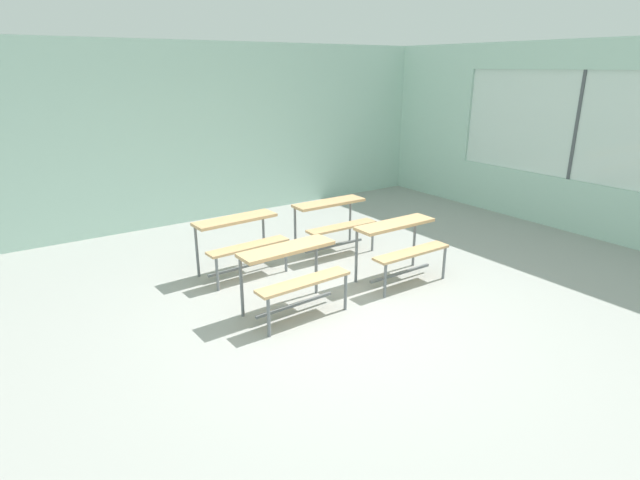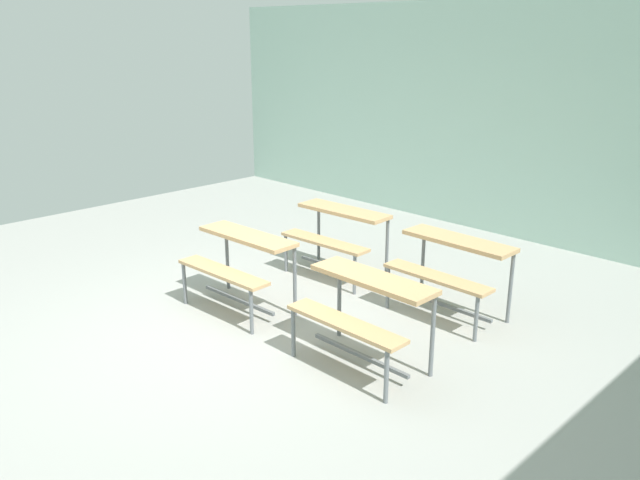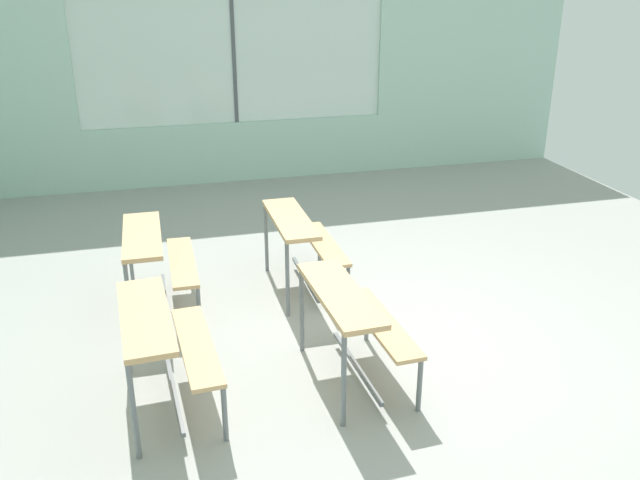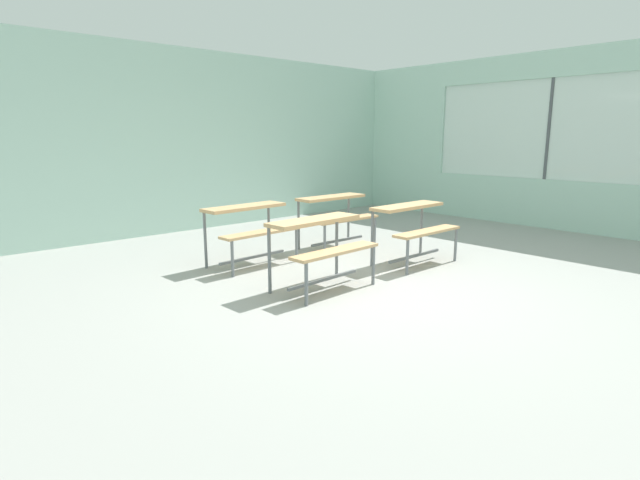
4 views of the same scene
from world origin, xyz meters
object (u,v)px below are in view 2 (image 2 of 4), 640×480
desk_bench_r0c0 (239,254)px  desk_bench_r1c0 (337,227)px  desk_bench_r0c1 (363,301)px  desk_bench_r1c1 (451,259)px

desk_bench_r0c0 → desk_bench_r1c0: (0.02, 1.33, 0.00)m
desk_bench_r0c1 → desk_bench_r1c0: same height
desk_bench_r1c0 → desk_bench_r1c1: bearing=-3.3°
desk_bench_r1c1 → desk_bench_r0c0: bearing=-138.2°
desk_bench_r1c0 → desk_bench_r1c1: 1.48m
desk_bench_r1c1 → desk_bench_r1c0: bearing=-179.8°
desk_bench_r0c0 → desk_bench_r1c0: size_ratio=0.99×
desk_bench_r1c0 → desk_bench_r1c1: same height
desk_bench_r1c0 → desk_bench_r1c1: size_ratio=1.02×
desk_bench_r1c1 → desk_bench_r0c1: bearing=-86.1°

